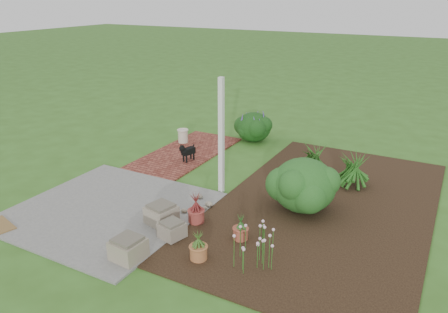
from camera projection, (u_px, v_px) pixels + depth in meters
The scene contains 18 objects.
ground at pixel (207, 190), 9.55m from camera, with size 80.00×80.00×0.00m, color #36601E.
concrete_patio at pixel (108, 210), 8.67m from camera, with size 3.50×3.50×0.04m, color slate.
brick_path at pixel (186, 153), 11.74m from camera, with size 1.60×3.50×0.04m, color maroon.
garden_bed at pixel (326, 206), 8.84m from camera, with size 4.00×7.00×0.03m, color black.
veranda_post at pixel (221, 137), 9.06m from camera, with size 0.10×0.10×2.50m, color white.
stone_trough_near at pixel (128, 249), 7.01m from camera, with size 0.48×0.48×0.32m, color gray.
stone_trough_mid at pixel (172, 230), 7.63m from camera, with size 0.39×0.39×0.26m, color #726657.
stone_trough_far at pixel (161, 215), 8.09m from camera, with size 0.48×0.48×0.32m, color #766F5C.
black_dog at pixel (187, 151), 11.01m from camera, with size 0.23×0.53×0.46m.
cream_ceramic_urn at pixel (183, 136), 12.45m from camera, with size 0.28×0.28×0.37m, color beige.
evergreen_shrub at pixel (304, 184), 8.52m from camera, with size 1.26×1.26×1.07m, color #173F10.
agapanthus_clump_back at pixel (353, 166), 9.58m from camera, with size 1.03×1.03×0.93m, color #124311, non-canonical shape.
agapanthus_clump_front at pixel (313, 154), 10.42m from camera, with size 0.92×0.92×0.82m, color #0F3F12, non-canonical shape.
pink_flower_patch at pixel (263, 247), 6.84m from camera, with size 0.93×0.93×0.60m, color #113D0F, non-canonical shape.
terracotta_pot_bronze at pixel (196, 216), 8.15m from camera, with size 0.30×0.30×0.24m, color brown.
terracotta_pot_small_left at pixel (241, 233), 7.59m from camera, with size 0.26×0.26×0.22m, color #9C4934.
terracotta_pot_small_right at pixel (199, 252), 7.02m from camera, with size 0.28×0.28×0.24m, color #A76438.
purple_flowering_bush at pixel (254, 126), 12.65m from camera, with size 1.01×1.01×0.86m, color black.
Camera 1 is at (4.48, -7.44, 4.06)m, focal length 35.00 mm.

